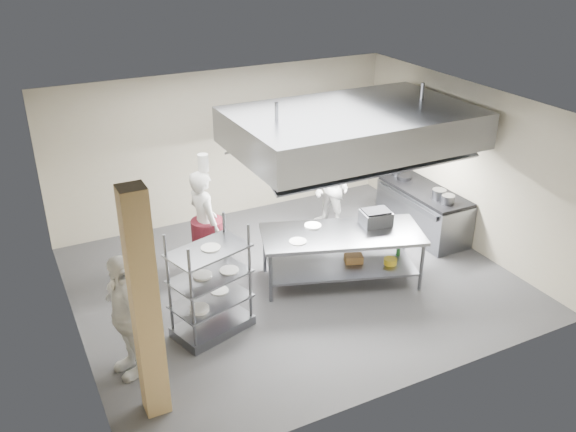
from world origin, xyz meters
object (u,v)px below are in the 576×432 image
cooking_range (423,212)px  griddle (376,218)px  chef_line (331,189)px  stockpot (439,194)px  chef_plating (125,316)px  chef_head (204,225)px  island (341,257)px  pass_rack (210,282)px

cooking_range → griddle: bearing=-153.9°
chef_line → stockpot: bearing=23.7°
cooking_range → chef_plating: size_ratio=1.12×
chef_head → griddle: 2.86m
island → chef_plating: (-3.71, -0.71, 0.44)m
griddle → chef_plating: bearing=-161.6°
island → cooking_range: 2.52m
chef_head → chef_plating: bearing=125.8°
griddle → stockpot: size_ratio=1.90×
chef_line → chef_plating: 5.27m
cooking_range → chef_line: bearing=146.0°
chef_head → chef_plating: (-1.76, -1.90, -0.08)m
stockpot → chef_head: bearing=169.6°
chef_plating → cooking_range: bearing=92.4°
pass_rack → cooking_range: (4.79, 1.20, -0.42)m
chef_head → chef_plating: size_ratio=1.08×
chef_head → stockpot: 4.34m
pass_rack → griddle: 3.11m
chef_line → chef_plating: (-4.60, -2.56, 0.08)m
chef_plating → stockpot: size_ratio=6.99×
chef_line → cooking_range: bearing=35.0°
island → chef_head: size_ratio=1.36×
stockpot → pass_rack: bearing=-171.0°
pass_rack → island: bearing=-8.9°
pass_rack → chef_head: size_ratio=0.87×
island → cooking_range: bearing=38.8°
pass_rack → chef_line: pass_rack is taller
chef_line → chef_plating: bearing=-81.8°
pass_rack → griddle: bearing=-10.4°
chef_head → stockpot: size_ratio=7.58×
chef_head → chef_line: (2.84, 0.66, -0.15)m
pass_rack → chef_line: size_ratio=1.04×
island → cooking_range: (2.37, 0.85, -0.04)m
island → stockpot: size_ratio=10.31×
pass_rack → griddle: size_ratio=3.48×
cooking_range → chef_line: 1.83m
pass_rack → cooking_range: 4.95m
chef_head → stockpot: bearing=-111.7°
pass_rack → cooking_range: size_ratio=0.84×
cooking_range → stockpot: 0.73m
chef_head → cooking_range: bearing=-105.8°
pass_rack → stockpot: pass_rack is taller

